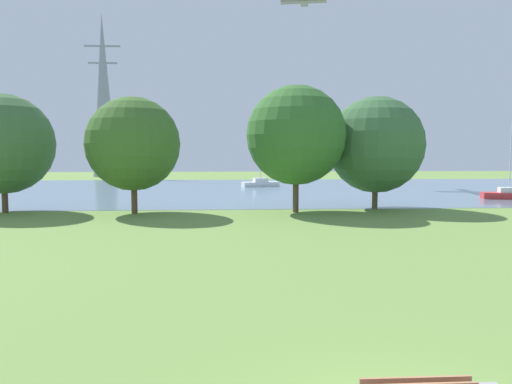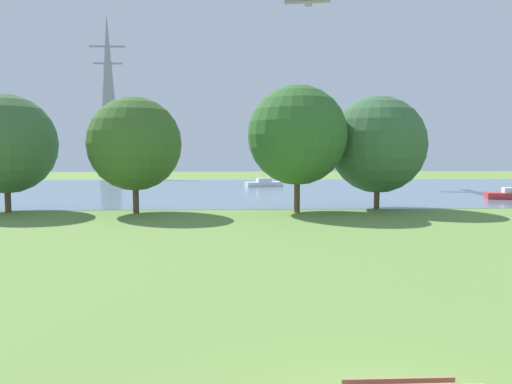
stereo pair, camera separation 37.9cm
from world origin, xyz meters
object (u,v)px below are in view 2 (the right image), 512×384
at_px(tree_west_far, 5,144).
at_px(tree_east_far, 378,145).
at_px(tree_mid_shore, 135,144).
at_px(tree_west_near, 297,135).
at_px(electricity_pylon, 108,96).
at_px(sailboat_white, 264,183).

xyz_separation_m(tree_west_far, tree_east_far, (28.34, 0.77, -0.04)).
height_order(tree_mid_shore, tree_west_near, tree_west_near).
height_order(tree_west_far, tree_mid_shore, tree_west_far).
distance_m(tree_west_far, tree_west_near, 21.77).
relative_size(tree_mid_shore, electricity_pylon, 0.29).
xyz_separation_m(tree_west_far, tree_west_near, (21.74, -1.03, 0.63)).
height_order(tree_west_far, tree_east_far, tree_east_far).
relative_size(tree_mid_shore, tree_east_far, 0.96).
height_order(sailboat_white, tree_mid_shore, tree_mid_shore).
height_order(sailboat_white, tree_west_far, tree_west_far).
bearing_deg(tree_west_far, electricity_pylon, 96.51).
distance_m(tree_west_far, electricity_pylon, 53.57).
distance_m(tree_east_far, electricity_pylon, 62.71).
height_order(tree_mid_shore, electricity_pylon, electricity_pylon).
xyz_separation_m(sailboat_white, tree_mid_shore, (-11.05, -26.50, 4.66)).
bearing_deg(electricity_pylon, sailboat_white, -45.15).
xyz_separation_m(sailboat_white, tree_west_far, (-20.82, -25.43, 4.68)).
xyz_separation_m(tree_west_far, tree_mid_shore, (9.77, -1.07, -0.01)).
relative_size(tree_west_far, tree_mid_shore, 1.04).
xyz_separation_m(tree_east_far, electricity_pylon, (-34.32, 51.60, 9.62)).
relative_size(tree_east_far, electricity_pylon, 0.30).
bearing_deg(electricity_pylon, tree_west_near, -62.57).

